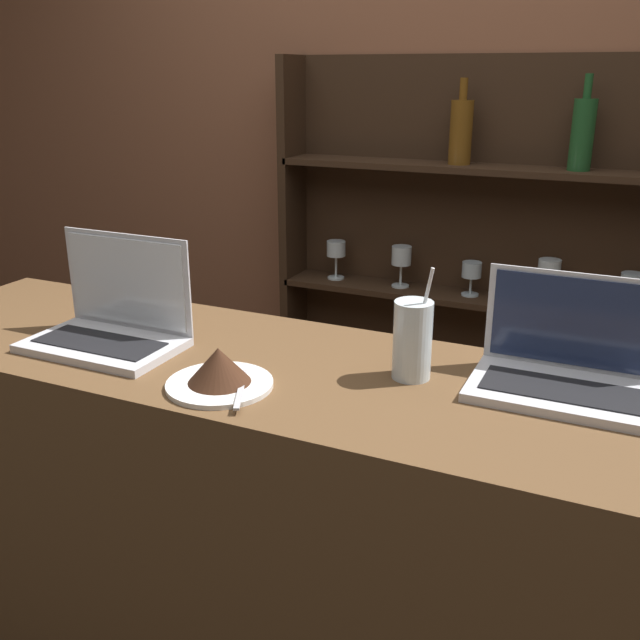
% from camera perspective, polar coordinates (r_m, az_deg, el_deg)
% --- Properties ---
extents(bar_counter, '(2.11, 0.54, 1.07)m').
position_cam_1_polar(bar_counter, '(1.72, -0.30, -20.61)').
color(bar_counter, brown).
rests_on(bar_counter, ground_plane).
extents(back_wall, '(7.00, 0.06, 2.70)m').
position_cam_1_polar(back_wall, '(2.44, 11.52, 12.22)').
color(back_wall, brown).
rests_on(back_wall, ground_plane).
extents(back_shelf, '(1.32, 0.18, 1.69)m').
position_cam_1_polar(back_shelf, '(2.45, 12.30, 1.07)').
color(back_shelf, '#332114').
rests_on(back_shelf, ground_plane).
extents(laptop_near, '(0.33, 0.20, 0.24)m').
position_cam_1_polar(laptop_near, '(1.63, -16.27, 0.01)').
color(laptop_near, silver).
rests_on(laptop_near, bar_counter).
extents(laptop_far, '(0.34, 0.21, 0.21)m').
position_cam_1_polar(laptop_far, '(1.42, 19.10, -3.52)').
color(laptop_far, silver).
rests_on(laptop_far, bar_counter).
extents(cake_plate, '(0.21, 0.21, 0.08)m').
position_cam_1_polar(cake_plate, '(1.37, -8.07, -4.05)').
color(cake_plate, white).
rests_on(cake_plate, bar_counter).
extents(water_glass, '(0.08, 0.08, 0.23)m').
position_cam_1_polar(water_glass, '(1.39, 7.41, -1.59)').
color(water_glass, silver).
rests_on(water_glass, bar_counter).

